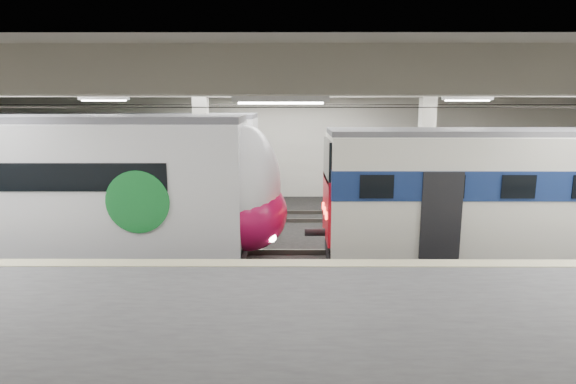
{
  "coord_description": "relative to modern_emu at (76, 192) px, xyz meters",
  "views": [
    {
      "loc": [
        0.16,
        -14.14,
        4.97
      ],
      "look_at": [
        0.09,
        1.0,
        2.0
      ],
      "focal_mm": 30.0,
      "sensor_mm": 36.0,
      "label": 1
    }
  ],
  "objects": [
    {
      "name": "modern_emu",
      "position": [
        0.0,
        0.0,
        0.0
      ],
      "size": [
        13.85,
        2.86,
        4.46
      ],
      "color": "white",
      "rests_on": "ground"
    },
    {
      "name": "older_rer",
      "position": [
        13.53,
        0.0,
        -0.06
      ],
      "size": [
        12.15,
        2.68,
        4.07
      ],
      "color": "silver",
      "rests_on": "ground"
    },
    {
      "name": "station_hall",
      "position": [
        6.27,
        -1.74,
        1.05
      ],
      "size": [
        36.0,
        24.0,
        5.75
      ],
      "color": "black",
      "rests_on": "ground"
    },
    {
      "name": "far_train",
      "position": [
        -1.73,
        5.5,
        0.05
      ],
      "size": [
        13.57,
        2.87,
        4.34
      ],
      "rotation": [
        0.0,
        0.0,
        -0.01
      ],
      "color": "white",
      "rests_on": "ground"
    }
  ]
}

